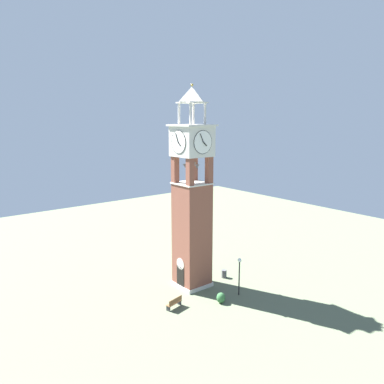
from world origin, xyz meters
The scene contains 8 objects.
ground centered at (0.00, 0.00, 0.00)m, with size 80.00×80.00×0.00m, color #5B664C.
clock_tower centered at (0.00, 0.00, 8.01)m, with size 3.40×3.40×19.09m.
park_bench centered at (2.68, -4.08, 0.48)m, with size 0.77×1.66×0.95m.
lamp_post centered at (4.36, 2.06, 2.49)m, with size 0.36×0.36×3.55m.
trash_bin centered at (0.64, 3.70, 0.40)m, with size 0.52×0.52×0.80m, color #4C4C51.
shrub_near_entry centered at (4.48, -0.31, 0.48)m, with size 0.77×0.77×0.95m, color #336638.
shrub_left_of_tower centered at (-3.94, 1.03, 0.46)m, with size 0.74×0.74×0.92m, color #336638.
shrub_behind_bench centered at (-2.80, 0.85, 0.45)m, with size 1.13×1.13×0.90m, color #336638.
Camera 1 is at (27.36, -21.91, 16.03)m, focal length 35.75 mm.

